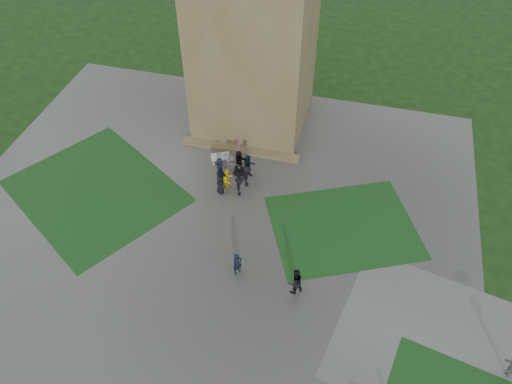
% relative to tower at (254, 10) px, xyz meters
% --- Properties ---
extents(ground, '(120.00, 120.00, 0.00)m').
position_rel_tower_xyz_m(ground, '(0.00, -15.00, -9.00)').
color(ground, black).
extents(plaza, '(34.00, 34.00, 0.02)m').
position_rel_tower_xyz_m(plaza, '(0.00, -13.00, -8.99)').
color(plaza, '#3B3B39').
rests_on(plaza, ground).
extents(lawn_inset_left, '(14.10, 13.46, 0.01)m').
position_rel_tower_xyz_m(lawn_inset_left, '(-8.50, -11.00, -8.97)').
color(lawn_inset_left, '#123614').
rests_on(lawn_inset_left, plaza).
extents(lawn_inset_right, '(11.12, 10.15, 0.01)m').
position_rel_tower_xyz_m(lawn_inset_right, '(8.50, -10.00, -8.97)').
color(lawn_inset_right, '#123614').
rests_on(lawn_inset_right, plaza).
extents(tower, '(8.00, 8.00, 18.00)m').
position_rel_tower_xyz_m(tower, '(0.00, 0.00, 0.00)').
color(tower, brown).
rests_on(tower, ground).
extents(tower_plinth, '(9.00, 0.80, 0.22)m').
position_rel_tower_xyz_m(tower_plinth, '(0.00, -4.40, -8.87)').
color(tower_plinth, brown).
rests_on(tower_plinth, plaza).
extents(bench, '(1.41, 0.96, 0.79)m').
position_rel_tower_xyz_m(bench, '(-1.01, -5.98, -8.57)').
color(bench, '#B3B3AE').
rests_on(bench, plaza).
extents(visitor_cluster, '(2.90, 3.55, 2.71)m').
position_rel_tower_xyz_m(visitor_cluster, '(0.68, -7.52, -7.71)').
color(visitor_cluster, black).
rests_on(visitor_cluster, plaza).
extents(pedestrian_mid, '(0.68, 0.71, 1.64)m').
position_rel_tower_xyz_m(pedestrian_mid, '(2.88, -15.08, -8.16)').
color(pedestrian_mid, black).
rests_on(pedestrian_mid, plaza).
extents(pedestrian_near, '(1.04, 1.01, 1.90)m').
position_rel_tower_xyz_m(pedestrian_near, '(6.38, -15.52, -8.03)').
color(pedestrian_near, black).
rests_on(pedestrian_near, plaza).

